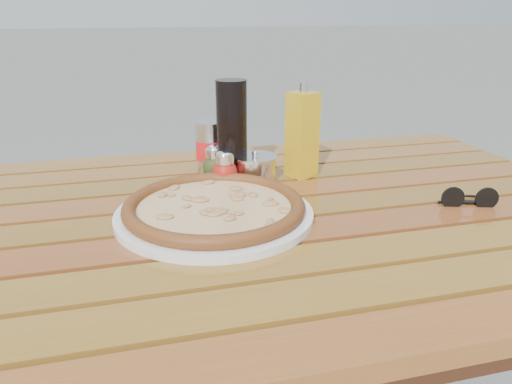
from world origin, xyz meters
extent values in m
cube|color=#38200C|center=(0.64, 0.39, 0.35)|extent=(0.06, 0.06, 0.70)
cube|color=#35190C|center=(0.00, 0.00, 0.70)|extent=(1.36, 0.86, 0.04)
cube|color=#5E2D10|center=(0.00, -0.41, 0.73)|extent=(1.40, 0.09, 0.03)
cube|color=#5C3810|center=(0.00, -0.30, 0.73)|extent=(1.40, 0.09, 0.03)
cube|color=#5B3810|center=(0.00, -0.20, 0.73)|extent=(1.40, 0.09, 0.03)
cube|color=#57260F|center=(0.00, -0.10, 0.73)|extent=(1.40, 0.09, 0.03)
cube|color=#54310E|center=(0.00, 0.00, 0.73)|extent=(1.40, 0.09, 0.03)
cube|color=#5D2B10|center=(0.00, 0.10, 0.73)|extent=(1.40, 0.09, 0.03)
cube|color=#54330E|center=(0.00, 0.20, 0.73)|extent=(1.40, 0.09, 0.03)
cube|color=#5F3310|center=(0.00, 0.30, 0.73)|extent=(1.40, 0.09, 0.03)
cube|color=#5C3310|center=(0.00, 0.41, 0.73)|extent=(1.40, 0.09, 0.03)
cylinder|color=silver|center=(-0.09, -0.01, 0.76)|extent=(0.42, 0.42, 0.01)
cylinder|color=#F8E3B1|center=(-0.09, -0.01, 0.77)|extent=(0.34, 0.34, 0.01)
torus|color=black|center=(-0.09, -0.01, 0.77)|extent=(0.36, 0.36, 0.03)
ellipsoid|color=red|center=(-0.04, 0.15, 0.78)|extent=(0.07, 0.07, 0.06)
cylinder|color=white|center=(-0.04, 0.15, 0.81)|extent=(0.05, 0.05, 0.02)
ellipsoid|color=white|center=(-0.04, 0.15, 0.82)|extent=(0.05, 0.05, 0.02)
ellipsoid|color=#3E451B|center=(-0.05, 0.19, 0.78)|extent=(0.07, 0.07, 0.06)
cylinder|color=silver|center=(-0.05, 0.19, 0.81)|extent=(0.05, 0.05, 0.02)
ellipsoid|color=silver|center=(-0.05, 0.19, 0.82)|extent=(0.04, 0.04, 0.02)
cylinder|color=black|center=(-0.01, 0.19, 0.86)|extent=(0.08, 0.08, 0.22)
cylinder|color=silver|center=(-0.05, 0.25, 0.81)|extent=(0.07, 0.07, 0.12)
cylinder|color=red|center=(-0.05, 0.25, 0.81)|extent=(0.07, 0.07, 0.04)
cube|color=gold|center=(0.15, 0.18, 0.84)|extent=(0.07, 0.07, 0.19)
cylinder|color=white|center=(0.15, 0.18, 0.95)|extent=(0.03, 0.03, 0.02)
cylinder|color=silver|center=(0.04, 0.16, 0.78)|extent=(0.10, 0.10, 0.05)
cylinder|color=white|center=(0.04, 0.16, 0.81)|extent=(0.11, 0.11, 0.01)
sphere|color=silver|center=(0.04, 0.16, 0.81)|extent=(0.02, 0.02, 0.01)
cylinder|color=black|center=(0.37, -0.08, 0.77)|extent=(0.04, 0.02, 0.04)
cylinder|color=black|center=(0.43, -0.10, 0.77)|extent=(0.04, 0.02, 0.04)
cube|color=black|center=(0.40, -0.09, 0.77)|extent=(0.02, 0.01, 0.00)
cube|color=black|center=(0.39, -0.07, 0.75)|extent=(0.09, 0.03, 0.00)
cube|color=black|center=(0.41, -0.07, 0.75)|extent=(0.09, 0.03, 0.00)
camera|label=1|loc=(-0.23, -0.84, 1.11)|focal=35.00mm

